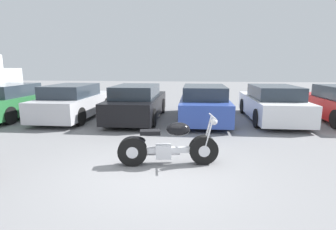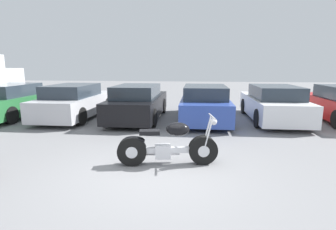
{
  "view_description": "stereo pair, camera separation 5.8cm",
  "coord_description": "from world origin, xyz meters",
  "px_view_note": "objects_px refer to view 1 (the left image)",
  "views": [
    {
      "loc": [
        0.76,
        -4.98,
        2.19
      ],
      "look_at": [
        0.06,
        1.94,
        0.85
      ],
      "focal_mm": 28.0,
      "sensor_mm": 36.0,
      "label": 1
    },
    {
      "loc": [
        0.82,
        -4.98,
        2.19
      ],
      "look_at": [
        0.06,
        1.94,
        0.85
      ],
      "focal_mm": 28.0,
      "sensor_mm": 36.0,
      "label": 2
    }
  ],
  "objects_px": {
    "parked_car_silver": "(74,102)",
    "parked_car_black": "(137,103)",
    "parked_car_blue": "(204,104)",
    "motorcycle": "(168,146)",
    "parked_car_green": "(12,101)",
    "parked_car_white": "(272,104)"
  },
  "relations": [
    {
      "from": "parked_car_silver",
      "to": "parked_car_black",
      "type": "height_order",
      "value": "same"
    },
    {
      "from": "parked_car_silver",
      "to": "parked_car_black",
      "type": "distance_m",
      "value": 2.68
    },
    {
      "from": "parked_car_blue",
      "to": "parked_car_silver",
      "type": "bearing_deg",
      "value": -179.7
    },
    {
      "from": "motorcycle",
      "to": "parked_car_green",
      "type": "height_order",
      "value": "parked_car_green"
    },
    {
      "from": "parked_car_black",
      "to": "parked_car_green",
      "type": "bearing_deg",
      "value": -178.97
    },
    {
      "from": "motorcycle",
      "to": "parked_car_black",
      "type": "xyz_separation_m",
      "value": [
        -1.73,
        4.81,
        0.23
      ]
    },
    {
      "from": "parked_car_black",
      "to": "parked_car_blue",
      "type": "height_order",
      "value": "same"
    },
    {
      "from": "motorcycle",
      "to": "parked_car_white",
      "type": "xyz_separation_m",
      "value": [
        3.64,
        5.11,
        0.23
      ]
    },
    {
      "from": "parked_car_silver",
      "to": "parked_car_black",
      "type": "xyz_separation_m",
      "value": [
        2.68,
        -0.02,
        0.0
      ]
    },
    {
      "from": "parked_car_black",
      "to": "motorcycle",
      "type": "bearing_deg",
      "value": -70.27
    },
    {
      "from": "motorcycle",
      "to": "parked_car_blue",
      "type": "relative_size",
      "value": 0.49
    },
    {
      "from": "motorcycle",
      "to": "parked_car_green",
      "type": "bearing_deg",
      "value": 146.36
    },
    {
      "from": "motorcycle",
      "to": "parked_car_white",
      "type": "height_order",
      "value": "parked_car_white"
    },
    {
      "from": "motorcycle",
      "to": "parked_car_blue",
      "type": "distance_m",
      "value": 4.96
    },
    {
      "from": "parked_car_black",
      "to": "parked_car_white",
      "type": "bearing_deg",
      "value": 3.23
    },
    {
      "from": "motorcycle",
      "to": "parked_car_black",
      "type": "bearing_deg",
      "value": 109.73
    },
    {
      "from": "parked_car_white",
      "to": "motorcycle",
      "type": "bearing_deg",
      "value": -125.42
    },
    {
      "from": "parked_car_black",
      "to": "parked_car_blue",
      "type": "xyz_separation_m",
      "value": [
        2.68,
        0.05,
        0.0
      ]
    },
    {
      "from": "parked_car_blue",
      "to": "parked_car_white",
      "type": "distance_m",
      "value": 2.69
    },
    {
      "from": "parked_car_silver",
      "to": "parked_car_white",
      "type": "height_order",
      "value": "same"
    },
    {
      "from": "parked_car_white",
      "to": "parked_car_green",
      "type": "bearing_deg",
      "value": -177.87
    },
    {
      "from": "parked_car_silver",
      "to": "parked_car_black",
      "type": "relative_size",
      "value": 1.0
    }
  ]
}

